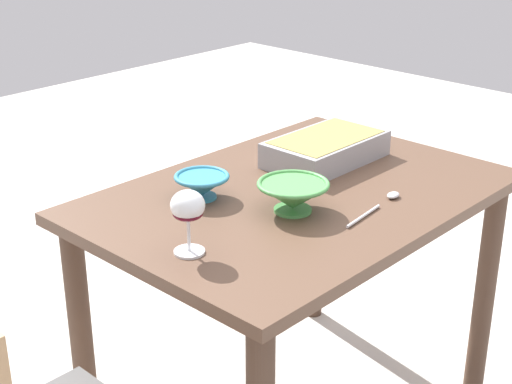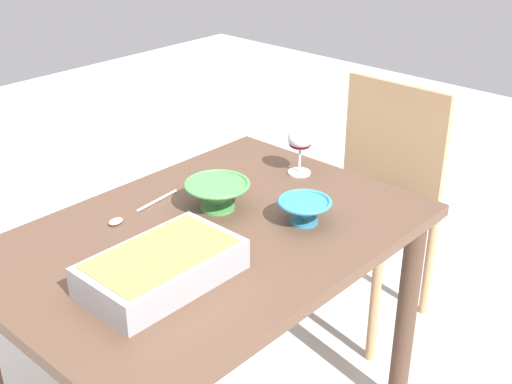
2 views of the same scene
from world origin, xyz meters
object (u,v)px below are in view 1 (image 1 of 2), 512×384
object	(u,v)px
wine_glass	(188,210)
serving_spoon	(383,202)
dining_table	(297,231)
mixing_bowl	(293,195)
casserole_dish	(326,148)
small_bowl	(202,185)

from	to	relation	value
wine_glass	serving_spoon	world-z (taller)	wine_glass
dining_table	mixing_bowl	xyz separation A→B (m)	(0.11, 0.08, 0.17)
casserole_dish	serving_spoon	size ratio (longest dim) A/B	1.39
dining_table	wine_glass	distance (m)	0.51
wine_glass	small_bowl	bearing A→B (deg)	-138.46
wine_glass	casserole_dish	bearing A→B (deg)	-167.78
wine_glass	serving_spoon	distance (m)	0.57
wine_glass	mixing_bowl	xyz separation A→B (m)	(-0.34, 0.02, -0.06)
dining_table	serving_spoon	distance (m)	0.27
small_bowl	dining_table	bearing A→B (deg)	143.87
dining_table	wine_glass	bearing A→B (deg)	7.17
casserole_dish	small_bowl	bearing A→B (deg)	-7.96
dining_table	casserole_dish	distance (m)	0.31
serving_spoon	casserole_dish	bearing A→B (deg)	-115.99
dining_table	small_bowl	size ratio (longest dim) A/B	7.72
wine_glass	dining_table	bearing A→B (deg)	-172.83
dining_table	mixing_bowl	distance (m)	0.22
casserole_dish	small_bowl	world-z (taller)	casserole_dish
wine_glass	mixing_bowl	bearing A→B (deg)	176.55
small_bowl	serving_spoon	size ratio (longest dim) A/B	0.56
small_bowl	serving_spoon	distance (m)	0.49
dining_table	serving_spoon	bearing A→B (deg)	110.49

